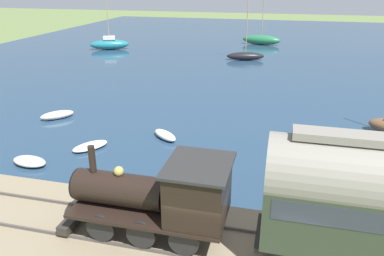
{
  "coord_description": "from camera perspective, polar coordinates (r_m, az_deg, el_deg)",
  "views": [
    {
      "loc": [
        -10.71,
        -2.14,
        9.27
      ],
      "look_at": [
        6.18,
        2.11,
        2.26
      ],
      "focal_mm": 35.0,
      "sensor_mm": 36.0,
      "label": 1
    }
  ],
  "objects": [
    {
      "name": "rowboat_far_out",
      "position": [
        23.19,
        -4.12,
        -1.08
      ],
      "size": [
        1.91,
        2.08,
        0.45
      ],
      "rotation": [
        0.0,
        0.0,
        -0.69
      ],
      "color": "silver",
      "rests_on": "harbor_water"
    },
    {
      "name": "rowboat_near_shore",
      "position": [
        28.06,
        -19.86,
        1.89
      ],
      "size": [
        2.23,
        2.21,
        0.55
      ],
      "rotation": [
        0.0,
        0.0,
        0.8
      ],
      "color": "beige",
      "rests_on": "harbor_water"
    },
    {
      "name": "sailboat_teal",
      "position": [
        54.34,
        -12.44,
        12.4
      ],
      "size": [
        3.77,
        5.54,
        7.07
      ],
      "rotation": [
        0.0,
        0.0,
        0.42
      ],
      "color": "#1E707A",
      "rests_on": "harbor_water"
    },
    {
      "name": "sailboat_green",
      "position": [
        58.01,
        10.52,
        13.1
      ],
      "size": [
        2.43,
        5.81,
        8.38
      ],
      "rotation": [
        0.0,
        0.0,
        -0.15
      ],
      "color": "#236B42",
      "rests_on": "harbor_water"
    },
    {
      "name": "rail_embankment",
      "position": [
        14.25,
        2.34,
        -17.65
      ],
      "size": [
        5.02,
        56.0,
        0.51
      ],
      "color": "#84755B",
      "rests_on": "ground"
    },
    {
      "name": "rowboat_off_pier",
      "position": [
        21.7,
        -23.53,
        -4.68
      ],
      "size": [
        1.32,
        2.13,
        0.43
      ],
      "rotation": [
        0.0,
        0.0,
        -0.14
      ],
      "color": "beige",
      "rests_on": "harbor_water"
    },
    {
      "name": "rowboat_mid_harbor",
      "position": [
        22.59,
        -15.26,
        -2.67
      ],
      "size": [
        2.36,
        2.06,
        0.32
      ],
      "rotation": [
        0.0,
        0.0,
        0.98
      ],
      "color": "silver",
      "rests_on": "harbor_water"
    },
    {
      "name": "ground_plane",
      "position": [
        14.33,
        2.27,
        -18.42
      ],
      "size": [
        200.0,
        200.0,
        0.0
      ],
      "primitive_type": "plane",
      "color": "#607542"
    },
    {
      "name": "sailboat_black",
      "position": [
        46.42,
        8.14,
        10.87
      ],
      "size": [
        2.32,
        4.68,
        8.66
      ],
      "rotation": [
        0.0,
        0.0,
        0.23
      ],
      "color": "black",
      "rests_on": "harbor_water"
    },
    {
      "name": "harbor_water",
      "position": [
        54.43,
        11.88,
        11.66
      ],
      "size": [
        80.0,
        80.0,
        0.01
      ],
      "color": "navy",
      "rests_on": "ground"
    },
    {
      "name": "steam_locomotive",
      "position": [
        13.41,
        -4.26,
        -9.88
      ],
      "size": [
        2.5,
        6.16,
        3.24
      ],
      "color": "black",
      "rests_on": "rail_embankment"
    }
  ]
}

